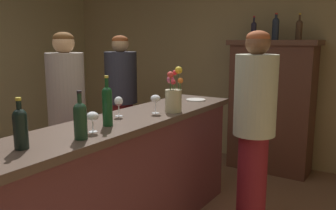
{
  "coord_description": "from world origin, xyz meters",
  "views": [
    {
      "loc": [
        2.0,
        -1.59,
        1.58
      ],
      "look_at": [
        0.65,
        0.49,
        1.13
      ],
      "focal_mm": 37.82,
      "sensor_mm": 36.0,
      "label": 1
    }
  ],
  "objects": [
    {
      "name": "display_bottle_center",
      "position": [
        1.02,
        2.63,
        1.71
      ],
      "size": [
        0.07,
        0.07,
        0.3
      ],
      "color": "#47301F",
      "rests_on": "display_cabinet"
    },
    {
      "name": "bar_counter",
      "position": [
        0.31,
        0.18,
        0.51
      ],
      "size": [
        0.56,
        3.07,
        1.0
      ],
      "color": "brown",
      "rests_on": "ground"
    },
    {
      "name": "cheese_plate",
      "position": [
        0.36,
        1.44,
        1.01
      ],
      "size": [
        0.19,
        0.19,
        0.01
      ],
      "primitive_type": "cylinder",
      "color": "white",
      "rests_on": "bar_counter"
    },
    {
      "name": "wine_bottle_rose",
      "position": [
        0.33,
        -0.47,
        1.13
      ],
      "size": [
        0.08,
        0.08,
        0.28
      ],
      "color": "black",
      "rests_on": "bar_counter"
    },
    {
      "name": "wine_glass_mid",
      "position": [
        0.39,
        0.7,
        1.12
      ],
      "size": [
        0.08,
        0.08,
        0.15
      ],
      "color": "white",
      "rests_on": "bar_counter"
    },
    {
      "name": "display_cabinet",
      "position": [
        0.76,
        2.63,
        0.83
      ],
      "size": [
        1.03,
        0.47,
        1.59
      ],
      "color": "#522E21",
      "rests_on": "ground"
    },
    {
      "name": "bartender",
      "position": [
        1.08,
        1.09,
        0.92
      ],
      "size": [
        0.33,
        0.33,
        1.66
      ],
      "rotation": [
        0.0,
        0.0,
        3.43
      ],
      "color": "maroon",
      "rests_on": "ground"
    },
    {
      "name": "wall_back",
      "position": [
        0.0,
        2.96,
        1.4
      ],
      "size": [
        5.41,
        0.12,
        2.8
      ],
      "primitive_type": "cube",
      "color": "tan",
      "rests_on": "ground"
    },
    {
      "name": "wine_glass_front",
      "position": [
        0.22,
        0.46,
        1.11
      ],
      "size": [
        0.07,
        0.07,
        0.16
      ],
      "color": "white",
      "rests_on": "bar_counter"
    },
    {
      "name": "wine_bottle_pinot",
      "position": [
        0.45,
        -0.16,
        1.13
      ],
      "size": [
        0.08,
        0.08,
        0.29
      ],
      "color": "#1B3923",
      "rests_on": "bar_counter"
    },
    {
      "name": "display_bottle_left",
      "position": [
        0.49,
        2.63,
        1.71
      ],
      "size": [
        0.07,
        0.07,
        0.28
      ],
      "color": "#242134",
      "rests_on": "display_cabinet"
    },
    {
      "name": "patron_in_grey",
      "position": [
        -0.39,
        0.47,
        0.92
      ],
      "size": [
        0.32,
        0.32,
        1.65
      ],
      "rotation": [
        0.0,
        0.0,
        -0.48
      ],
      "color": "#919A91",
      "rests_on": "ground"
    },
    {
      "name": "flower_arrangement",
      "position": [
        0.48,
        0.83,
        1.14
      ],
      "size": [
        0.15,
        0.15,
        0.37
      ],
      "color": "tan",
      "rests_on": "bar_counter"
    },
    {
      "name": "wine_glass_rear",
      "position": [
        0.4,
        -0.01,
        1.1
      ],
      "size": [
        0.08,
        0.08,
        0.13
      ],
      "color": "white",
      "rests_on": "bar_counter"
    },
    {
      "name": "display_bottle_midleft",
      "position": [
        0.76,
        2.63,
        1.73
      ],
      "size": [
        0.08,
        0.08,
        0.31
      ],
      "color": "#232B3B",
      "rests_on": "display_cabinet"
    },
    {
      "name": "patron_by_cabinet",
      "position": [
        -0.79,
        1.66,
        0.9
      ],
      "size": [
        0.39,
        0.39,
        1.65
      ],
      "rotation": [
        0.0,
        0.0,
        -0.56
      ],
      "color": "maroon",
      "rests_on": "ground"
    },
    {
      "name": "wine_bottle_syrah",
      "position": [
        0.36,
        0.18,
        1.15
      ],
      "size": [
        0.07,
        0.07,
        0.35
      ],
      "color": "#123D1C",
      "rests_on": "bar_counter"
    }
  ]
}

